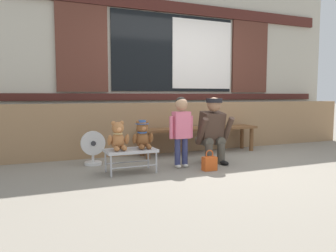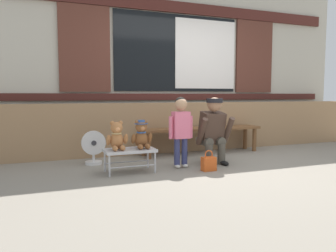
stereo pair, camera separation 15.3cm
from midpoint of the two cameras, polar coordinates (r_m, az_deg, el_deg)
The scene contains 11 objects.
ground_plane at distance 4.70m, azimuth 11.40°, elevation -6.82°, with size 60.00×60.00×0.00m, color gray.
brick_low_wall at distance 5.87m, azimuth 3.95°, elevation -0.11°, with size 7.06×0.25×0.85m, color #997551.
shop_facade at distance 6.36m, azimuth 2.03°, elevation 11.95°, with size 7.20×0.26×3.40m.
wooden_bench_long at distance 5.60m, azimuth 6.52°, elevation -0.93°, with size 2.10×0.40×0.44m.
small_display_bench at distance 4.24m, azimuth -5.58°, elevation -4.40°, with size 0.64×0.36×0.30m.
teddy_bear_plain at distance 4.17m, azimuth -7.73°, elevation -1.84°, with size 0.28×0.26×0.36m.
teddy_bear_with_hat at distance 4.26m, azimuth -3.54°, elevation -1.54°, with size 0.28×0.27×0.36m.
child_standing at distance 4.47m, azimuth 3.20°, elevation 0.32°, with size 0.35×0.18×0.96m.
adult_crouching at distance 4.78m, azimuth 8.70°, elevation -0.74°, with size 0.50×0.49×0.95m.
handbag_on_ground at distance 4.38m, azimuth 8.01°, elevation -6.39°, with size 0.18×0.11×0.27m.
floor_fan at distance 4.81m, azimuth -11.78°, elevation -3.67°, with size 0.34×0.24×0.48m.
Camera 2 is at (-2.43, -3.89, 0.98)m, focal length 35.46 mm.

